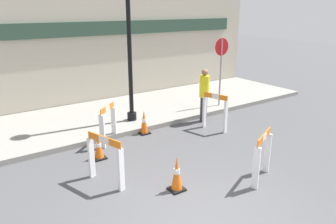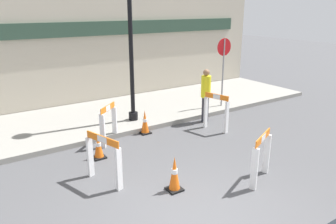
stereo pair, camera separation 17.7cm
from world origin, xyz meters
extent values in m
cube|color=gray|center=(0.00, 6.29, 0.07)|extent=(18.00, 3.59, 0.15)
cube|color=#BCB29E|center=(0.00, 8.17, 2.75)|extent=(18.00, 0.12, 5.50)
cube|color=#2D4738|center=(0.00, 8.06, 2.80)|extent=(16.20, 0.10, 0.50)
cylinder|color=black|center=(1.49, 5.31, 0.27)|extent=(0.29, 0.29, 0.24)
cylinder|color=black|center=(1.49, 5.31, 2.42)|extent=(0.13, 0.13, 4.55)
cylinder|color=gray|center=(4.88, 4.95, 1.32)|extent=(0.06, 0.06, 2.36)
cylinder|color=red|center=(4.88, 4.95, 2.23)|extent=(0.60, 0.03, 0.60)
cube|color=white|center=(3.39, 3.11, 0.48)|extent=(0.14, 0.09, 0.97)
cube|color=white|center=(3.20, 3.83, 0.48)|extent=(0.14, 0.09, 0.97)
cube|color=orange|center=(3.30, 3.47, 1.04)|extent=(0.23, 0.78, 0.15)
cube|color=white|center=(3.30, 3.47, 1.04)|extent=(0.09, 0.24, 0.13)
cube|color=white|center=(0.52, 4.57, 0.46)|extent=(0.13, 0.14, 0.91)
cube|color=white|center=(-0.03, 4.13, 0.46)|extent=(0.13, 0.14, 0.91)
cube|color=orange|center=(0.25, 4.35, 0.99)|extent=(0.61, 0.50, 0.15)
cube|color=white|center=(0.25, 4.35, 0.99)|extent=(0.20, 0.17, 0.14)
cube|color=white|center=(-0.85, 2.85, 0.46)|extent=(0.14, 0.10, 0.91)
cube|color=white|center=(-0.58, 1.98, 0.46)|extent=(0.14, 0.10, 0.91)
cube|color=orange|center=(-0.72, 2.41, 0.99)|extent=(0.31, 0.93, 0.15)
cube|color=white|center=(-0.72, 2.41, 0.99)|extent=(0.11, 0.29, 0.14)
cube|color=white|center=(1.68, 0.49, 0.46)|extent=(0.11, 0.14, 0.91)
cube|color=white|center=(2.45, 0.84, 0.46)|extent=(0.11, 0.14, 0.91)
cube|color=orange|center=(2.06, 0.67, 0.99)|extent=(0.83, 0.39, 0.15)
cube|color=white|center=(2.06, 0.67, 0.99)|extent=(0.26, 0.14, 0.14)
cube|color=black|center=(-0.37, 3.59, 0.02)|extent=(0.30, 0.30, 0.04)
cone|color=orange|center=(-0.37, 3.59, 0.33)|extent=(0.22, 0.22, 0.58)
cylinder|color=white|center=(-0.37, 3.59, 0.36)|extent=(0.13, 0.13, 0.08)
cube|color=black|center=(0.33, 1.35, 0.02)|extent=(0.30, 0.30, 0.04)
cone|color=orange|center=(0.33, 1.35, 0.39)|extent=(0.22, 0.23, 0.70)
cylinder|color=white|center=(0.33, 1.35, 0.43)|extent=(0.13, 0.13, 0.10)
cube|color=black|center=(1.39, 4.40, 0.02)|extent=(0.30, 0.30, 0.04)
cone|color=orange|center=(1.39, 4.40, 0.37)|extent=(0.23, 0.22, 0.67)
cylinder|color=white|center=(1.39, 4.40, 0.41)|extent=(0.13, 0.13, 0.09)
cylinder|color=#33333D|center=(3.53, 4.25, 0.41)|extent=(0.31, 0.31, 0.82)
cylinder|color=yellow|center=(3.53, 4.25, 1.16)|extent=(0.43, 0.43, 0.68)
sphere|color=#8E6647|center=(3.53, 4.25, 1.60)|extent=(0.29, 0.29, 0.21)
camera|label=1|loc=(-3.15, -3.34, 3.55)|focal=35.00mm
camera|label=2|loc=(-3.00, -3.44, 3.55)|focal=35.00mm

